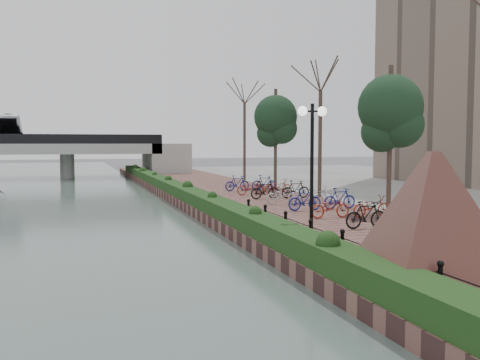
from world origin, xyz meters
name	(u,v)px	position (x,y,z in m)	size (l,w,h in m)	color
ground	(310,291)	(0.00, 0.00, 0.00)	(220.00, 220.00, 0.00)	#59595B
promenade	(245,201)	(4.00, 17.50, 0.25)	(8.00, 75.00, 0.50)	brown
inland_pavement	(473,193)	(20.00, 17.50, 0.25)	(24.00, 75.00, 0.50)	slate
hedge	(179,189)	(0.60, 20.00, 0.80)	(1.10, 56.00, 0.60)	#163D16
chain_fence	(325,239)	(1.40, 2.00, 0.85)	(0.10, 14.10, 0.70)	black
granite_monument	(433,216)	(2.15, -1.74, 1.97)	(5.52, 5.52, 2.90)	#4F2A21
lamppost	(312,140)	(2.10, 4.44, 3.69)	(1.02, 0.32, 4.38)	black
motorcycle	(440,249)	(3.21, -0.68, 0.96)	(0.46, 1.47, 0.92)	black
pedestrian	(409,216)	(4.00, 1.77, 1.43)	(0.68, 0.45, 1.86)	brown
bicycle_parking	(312,197)	(5.50, 11.68, 0.97)	(2.40, 19.89, 1.00)	#ACACB1
street_trees	(349,141)	(8.00, 12.68, 3.69)	(3.20, 37.12, 6.80)	#372B21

